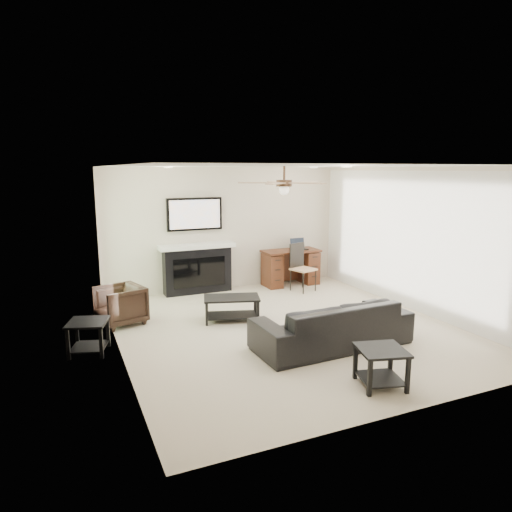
{
  "coord_description": "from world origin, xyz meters",
  "views": [
    {
      "loc": [
        -3.15,
        -6.06,
        2.45
      ],
      "look_at": [
        -0.34,
        0.37,
        1.12
      ],
      "focal_mm": 32.0,
      "sensor_mm": 36.0,
      "label": 1
    }
  ],
  "objects_px": {
    "armchair": "(120,305)",
    "desk": "(291,267)",
    "fireplace_unit": "(197,246)",
    "sofa": "(332,324)",
    "coffee_table": "(232,309)"
  },
  "relations": [
    {
      "from": "sofa",
      "to": "coffee_table",
      "type": "height_order",
      "value": "sofa"
    },
    {
      "from": "sofa",
      "to": "fireplace_unit",
      "type": "relative_size",
      "value": 1.17
    },
    {
      "from": "sofa",
      "to": "desk",
      "type": "distance_m",
      "value": 3.5
    },
    {
      "from": "sofa",
      "to": "desk",
      "type": "height_order",
      "value": "desk"
    },
    {
      "from": "sofa",
      "to": "desk",
      "type": "xyz_separation_m",
      "value": [
        1.1,
        3.32,
        0.05
      ]
    },
    {
      "from": "desk",
      "to": "coffee_table",
      "type": "bearing_deg",
      "value": -139.28
    },
    {
      "from": "coffee_table",
      "to": "desk",
      "type": "xyz_separation_m",
      "value": [
        2.0,
        1.72,
        0.18
      ]
    },
    {
      "from": "fireplace_unit",
      "to": "coffee_table",
      "type": "bearing_deg",
      "value": -89.49
    },
    {
      "from": "fireplace_unit",
      "to": "desk",
      "type": "relative_size",
      "value": 1.57
    },
    {
      "from": "sofa",
      "to": "armchair",
      "type": "relative_size",
      "value": 3.23
    },
    {
      "from": "armchair",
      "to": "desk",
      "type": "distance_m",
      "value": 3.88
    },
    {
      "from": "sofa",
      "to": "fireplace_unit",
      "type": "xyz_separation_m",
      "value": [
        -0.92,
        3.49,
        0.63
      ]
    },
    {
      "from": "fireplace_unit",
      "to": "desk",
      "type": "xyz_separation_m",
      "value": [
        2.02,
        -0.17,
        -0.57
      ]
    },
    {
      "from": "armchair",
      "to": "fireplace_unit",
      "type": "distance_m",
      "value": 2.24
    },
    {
      "from": "armchair",
      "to": "fireplace_unit",
      "type": "xyz_separation_m",
      "value": [
        1.68,
        1.34,
        0.64
      ]
    }
  ]
}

